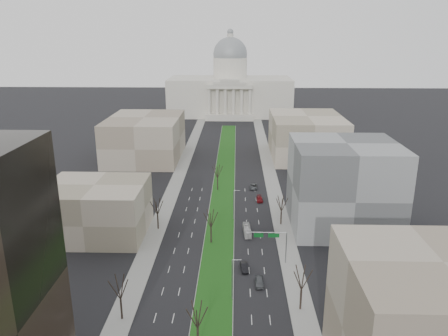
% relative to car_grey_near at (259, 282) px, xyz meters
% --- Properties ---
extents(ground, '(600.00, 600.00, 0.00)m').
position_rel_car_grey_near_xyz_m(ground, '(-9.56, 59.45, -0.79)').
color(ground, black).
rests_on(ground, ground).
extents(median, '(8.00, 222.03, 0.20)m').
position_rel_car_grey_near_xyz_m(median, '(-9.56, 58.44, -0.69)').
color(median, '#999993').
rests_on(median, ground).
extents(sidewalk_left, '(5.00, 330.00, 0.15)m').
position_rel_car_grey_near_xyz_m(sidewalk_left, '(-27.06, 34.45, -0.71)').
color(sidewalk_left, gray).
rests_on(sidewalk_left, ground).
extents(sidewalk_right, '(5.00, 330.00, 0.15)m').
position_rel_car_grey_near_xyz_m(sidewalk_right, '(7.94, 34.45, -0.71)').
color(sidewalk_right, gray).
rests_on(sidewalk_right, ground).
extents(capitol, '(80.00, 46.00, 55.00)m').
position_rel_car_grey_near_xyz_m(capitol, '(-9.56, 209.04, 15.52)').
color(capitol, beige).
rests_on(capitol, ground).
extents(building_beige_left, '(26.00, 22.00, 14.00)m').
position_rel_car_grey_near_xyz_m(building_beige_left, '(-42.56, 24.45, 6.21)').
color(building_beige_left, gray).
rests_on(building_beige_left, ground).
extents(building_tan_right, '(26.00, 24.00, 22.00)m').
position_rel_car_grey_near_xyz_m(building_tan_right, '(23.44, -28.55, 10.21)').
color(building_tan_right, gray).
rests_on(building_tan_right, ground).
extents(building_grey_right, '(28.00, 26.00, 24.00)m').
position_rel_car_grey_near_xyz_m(building_grey_right, '(24.44, 31.45, 11.21)').
color(building_grey_right, slate).
rests_on(building_grey_right, ground).
extents(building_far_left, '(30.00, 40.00, 18.00)m').
position_rel_car_grey_near_xyz_m(building_far_left, '(-44.56, 99.45, 8.21)').
color(building_far_left, gray).
rests_on(building_far_left, ground).
extents(building_far_right, '(30.00, 40.00, 18.00)m').
position_rel_car_grey_near_xyz_m(building_far_right, '(25.44, 104.45, 8.21)').
color(building_far_right, gray).
rests_on(building_far_right, ground).
extents(tree_left_mid, '(5.40, 5.40, 9.72)m').
position_rel_car_grey_near_xyz_m(tree_left_mid, '(-26.76, -12.55, 6.21)').
color(tree_left_mid, black).
rests_on(tree_left_mid, ground).
extents(tree_left_far, '(5.28, 5.28, 9.50)m').
position_rel_car_grey_near_xyz_m(tree_left_far, '(-26.76, 27.45, 6.05)').
color(tree_left_far, black).
rests_on(tree_left_far, ground).
extents(tree_right_mid, '(5.52, 5.52, 9.94)m').
position_rel_car_grey_near_xyz_m(tree_right_mid, '(7.64, -8.55, 6.37)').
color(tree_right_mid, black).
rests_on(tree_right_mid, ground).
extents(tree_right_far, '(5.04, 5.04, 9.07)m').
position_rel_car_grey_near_xyz_m(tree_right_far, '(7.64, 31.45, 5.74)').
color(tree_right_far, black).
rests_on(tree_right_far, ground).
extents(tree_median_a, '(5.40, 5.40, 9.72)m').
position_rel_car_grey_near_xyz_m(tree_median_a, '(-11.56, -20.55, 6.21)').
color(tree_median_a, black).
rests_on(tree_median_a, ground).
extents(tree_median_b, '(5.40, 5.40, 9.72)m').
position_rel_car_grey_near_xyz_m(tree_median_b, '(-11.56, 19.45, 6.21)').
color(tree_median_b, black).
rests_on(tree_median_b, ground).
extents(tree_median_c, '(5.40, 5.40, 9.72)m').
position_rel_car_grey_near_xyz_m(tree_median_c, '(-11.56, 59.45, 6.21)').
color(tree_median_c, black).
rests_on(tree_median_c, ground).
extents(streetlamp_median_b, '(1.90, 0.20, 9.16)m').
position_rel_car_grey_near_xyz_m(streetlamp_median_b, '(-5.80, -5.55, 4.02)').
color(streetlamp_median_b, gray).
rests_on(streetlamp_median_b, ground).
extents(streetlamp_median_c, '(1.90, 0.20, 9.16)m').
position_rel_car_grey_near_xyz_m(streetlamp_median_c, '(-5.80, 34.45, 4.02)').
color(streetlamp_median_c, gray).
rests_on(streetlamp_median_c, ground).
extents(mast_arm_signs, '(9.12, 0.24, 8.09)m').
position_rel_car_grey_near_xyz_m(mast_arm_signs, '(3.93, 9.48, 5.32)').
color(mast_arm_signs, gray).
rests_on(mast_arm_signs, ground).
extents(car_grey_near, '(1.88, 4.64, 1.58)m').
position_rel_car_grey_near_xyz_m(car_grey_near, '(0.00, 0.00, 0.00)').
color(car_grey_near, '#494C51').
rests_on(car_grey_near, ground).
extents(car_black, '(2.09, 4.75, 1.52)m').
position_rel_car_grey_near_xyz_m(car_black, '(-3.15, 6.19, -0.03)').
color(car_black, black).
rests_on(car_black, ground).
extents(car_red, '(2.09, 4.83, 1.38)m').
position_rel_car_grey_near_xyz_m(car_red, '(2.50, 49.54, -0.10)').
color(car_red, maroon).
rests_on(car_red, ground).
extents(car_grey_far, '(2.89, 5.47, 1.46)m').
position_rel_car_grey_near_xyz_m(car_grey_far, '(0.91, 61.41, -0.06)').
color(car_grey_far, '#44484B').
rests_on(car_grey_far, ground).
extents(box_van, '(2.35, 7.74, 2.13)m').
position_rel_car_grey_near_xyz_m(box_van, '(-2.09, 25.14, 0.27)').
color(box_van, silver).
rests_on(box_van, ground).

